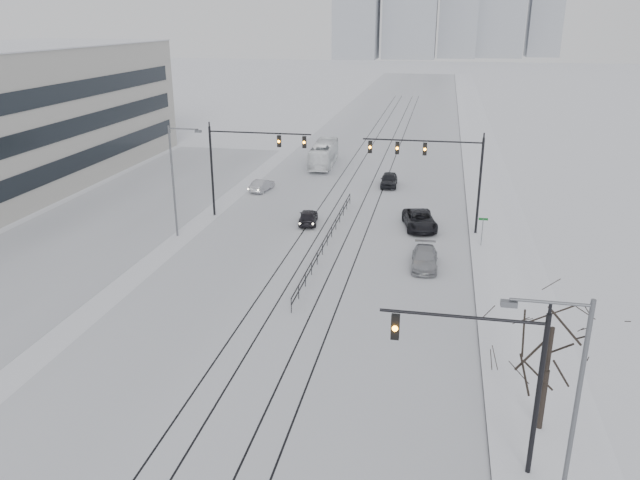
{
  "coord_description": "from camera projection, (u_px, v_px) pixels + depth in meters",
  "views": [
    {
      "loc": [
        8.24,
        -15.06,
        16.91
      ],
      "look_at": [
        0.9,
        22.47,
        3.2
      ],
      "focal_mm": 35.0,
      "sensor_mm": 36.0,
      "label": 1
    }
  ],
  "objects": [
    {
      "name": "parking_strip",
      "position": [
        123.0,
        213.0,
        57.06
      ],
      "size": [
        14.0,
        60.0,
        0.03
      ],
      "primitive_type": "cube",
      "color": "silver",
      "rests_on": "ground"
    },
    {
      "name": "bare_tree",
      "position": [
        551.0,
        339.0,
        25.52
      ],
      "size": [
        4.4,
        4.4,
        6.1
      ],
      "color": "black",
      "rests_on": "ground"
    },
    {
      "name": "sedan_nb_far",
      "position": [
        389.0,
        180.0,
        65.7
      ],
      "size": [
        1.84,
        4.27,
        1.44
      ],
      "primitive_type": "imported",
      "rotation": [
        0.0,
        0.0,
        0.03
      ],
      "color": "black",
      "rests_on": "ground"
    },
    {
      "name": "sedan_nb_front",
      "position": [
        420.0,
        220.0,
        52.58
      ],
      "size": [
        3.44,
        5.68,
        1.47
      ],
      "primitive_type": "imported",
      "rotation": [
        0.0,
        0.0,
        0.2
      ],
      "color": "black",
      "rests_on": "ground"
    },
    {
      "name": "street_light_west",
      "position": [
        176.0,
        174.0,
        49.27
      ],
      "size": [
        2.73,
        0.25,
        9.0
      ],
      "color": "#595B60",
      "rests_on": "ground"
    },
    {
      "name": "road",
      "position": [
        371.0,
        163.0,
        76.54
      ],
      "size": [
        22.0,
        260.0,
        0.02
      ],
      "primitive_type": "cube",
      "color": "silver",
      "rests_on": "ground"
    },
    {
      "name": "tram_rails",
      "position": [
        347.0,
        209.0,
        58.06
      ],
      "size": [
        5.3,
        180.0,
        0.01
      ],
      "color": "black",
      "rests_on": "ground"
    },
    {
      "name": "street_light_east",
      "position": [
        566.0,
        407.0,
        19.83
      ],
      "size": [
        2.73,
        0.25,
        9.0
      ],
      "color": "#595B60",
      "rests_on": "ground"
    },
    {
      "name": "sidewalk_east",
      "position": [
        484.0,
        167.0,
        74.07
      ],
      "size": [
        5.0,
        260.0,
        0.16
      ],
      "primitive_type": "cube",
      "color": "white",
      "rests_on": "ground"
    },
    {
      "name": "sedan_nb_right",
      "position": [
        425.0,
        259.0,
        44.46
      ],
      "size": [
        1.93,
        4.54,
        1.3
      ],
      "primitive_type": "imported",
      "rotation": [
        0.0,
        0.0,
        0.02
      ],
      "color": "#96989D",
      "rests_on": "ground"
    },
    {
      "name": "median_fence",
      "position": [
        327.0,
        240.0,
        48.65
      ],
      "size": [
        0.06,
        24.0,
        1.0
      ],
      "color": "black",
      "rests_on": "ground"
    },
    {
      "name": "sedan_sb_inner",
      "position": [
        308.0,
        217.0,
        53.79
      ],
      "size": [
        2.03,
        3.98,
        1.3
      ],
      "primitive_type": "imported",
      "rotation": [
        0.0,
        0.0,
        3.28
      ],
      "color": "black",
      "rests_on": "ground"
    },
    {
      "name": "street_sign",
      "position": [
        482.0,
        228.0,
        48.0
      ],
      "size": [
        0.7,
        0.06,
        2.4
      ],
      "color": "#595B60",
      "rests_on": "ground"
    },
    {
      "name": "curb",
      "position": [
        463.0,
        166.0,
        74.52
      ],
      "size": [
        0.1,
        260.0,
        0.12
      ],
      "primitive_type": "cube",
      "color": "gray",
      "rests_on": "ground"
    },
    {
      "name": "traffic_mast_near",
      "position": [
        496.0,
        369.0,
        23.16
      ],
      "size": [
        6.1,
        0.37,
        7.0
      ],
      "color": "black",
      "rests_on": "ground"
    },
    {
      "name": "box_truck",
      "position": [
        324.0,
        154.0,
        74.66
      ],
      "size": [
        2.85,
        10.2,
        2.81
      ],
      "primitive_type": "imported",
      "rotation": [
        0.0,
        0.0,
        3.19
      ],
      "color": "white",
      "rests_on": "ground"
    },
    {
      "name": "traffic_mast_ne",
      "position": [
        439.0,
        164.0,
        50.02
      ],
      "size": [
        9.6,
        0.37,
        8.0
      ],
      "color": "black",
      "rests_on": "ground"
    },
    {
      "name": "traffic_mast_nw",
      "position": [
        243.0,
        156.0,
        54.02
      ],
      "size": [
        9.1,
        0.37,
        8.0
      ],
      "color": "black",
      "rests_on": "ground"
    },
    {
      "name": "sedan_sb_outer",
      "position": [
        262.0,
        185.0,
        63.97
      ],
      "size": [
        1.85,
        3.85,
        1.22
      ],
      "primitive_type": "imported",
      "rotation": [
        0.0,
        0.0,
        2.99
      ],
      "color": "#999AA0",
      "rests_on": "ground"
    }
  ]
}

